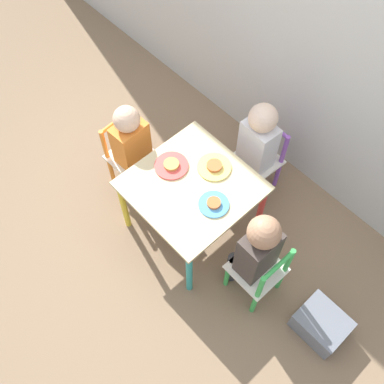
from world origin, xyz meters
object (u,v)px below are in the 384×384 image
object	(u,v)px
chair_orange	(129,155)
child_back	(256,144)
kids_table	(192,191)
chair_purple	(259,159)
child_left	(133,144)
storage_bin	(321,324)
plate_back	(214,167)
plate_right	(214,204)
chair_green	(260,272)
plate_left	(171,165)
child_right	(256,249)

from	to	relation	value
chair_orange	child_back	xyz separation A→B (m)	(0.57, 0.52, 0.20)
kids_table	chair_purple	distance (m)	0.57
chair_orange	child_left	world-z (taller)	child_left
chair_purple	storage_bin	distance (m)	1.03
plate_back	plate_right	bearing A→B (deg)	-45.00
child_left	plate_right	size ratio (longest dim) A/B	4.29
chair_orange	plate_back	world-z (taller)	plate_back
chair_purple	child_back	bearing A→B (deg)	-90.00
chair_orange	plate_back	bearing A→B (deg)	-73.23
chair_green	plate_back	bearing A→B (deg)	-107.05
chair_purple	chair_orange	world-z (taller)	same
kids_table	chair_purple	xyz separation A→B (m)	(0.03, 0.54, -0.18)
chair_orange	storage_bin	size ratio (longest dim) A/B	1.91
child_back	kids_table	bearing A→B (deg)	-90.00
chair_orange	plate_back	xyz separation A→B (m)	(0.54, 0.20, 0.25)
child_left	plate_left	size ratio (longest dim) A/B	3.72
chair_purple	child_back	xyz separation A→B (m)	(-0.00, -0.06, 0.20)
chair_purple	chair_orange	xyz separation A→B (m)	(-0.57, -0.58, 0.00)
kids_table	child_right	world-z (taller)	child_right
plate_left	child_back	bearing A→B (deg)	67.79
child_back	plate_back	bearing A→B (deg)	-91.86
chair_green	plate_right	size ratio (longest dim) A/B	3.09
chair_purple	plate_right	xyz separation A→B (m)	(0.13, -0.54, 0.25)
child_left	plate_back	xyz separation A→B (m)	(0.48, 0.20, 0.08)
chair_orange	storage_bin	xyz separation A→B (m)	(1.48, 0.12, -0.17)
child_right	plate_back	bearing A→B (deg)	-109.01
child_back	storage_bin	world-z (taller)	child_back
chair_purple	child_left	distance (m)	0.79
child_back	child_right	world-z (taller)	child_back
chair_green	plate_left	distance (m)	0.75
plate_right	storage_bin	xyz separation A→B (m)	(0.77, 0.08, -0.42)
child_right	plate_left	size ratio (longest dim) A/B	3.95
plate_right	plate_back	bearing A→B (deg)	135.00
chair_orange	child_left	size ratio (longest dim) A/B	0.72
kids_table	child_right	bearing A→B (deg)	-0.80
kids_table	plate_back	distance (m)	0.18
kids_table	plate_left	xyz separation A→B (m)	(-0.17, 0.00, 0.08)
plate_back	storage_bin	bearing A→B (deg)	-5.07
child_right	plate_right	size ratio (longest dim) A/B	4.56
storage_bin	plate_left	bearing A→B (deg)	-175.71
chair_orange	child_back	size ratio (longest dim) A/B	0.68
child_back	plate_right	world-z (taller)	child_back
chair_purple	child_left	xyz separation A→B (m)	(-0.51, -0.57, 0.17)
chair_orange	child_right	size ratio (longest dim) A/B	0.68
child_back	child_left	xyz separation A→B (m)	(-0.51, -0.51, -0.03)
chair_orange	child_back	bearing A→B (deg)	-51.55
kids_table	chair_purple	world-z (taller)	chair_purple
child_back	plate_back	distance (m)	0.32
chair_purple	child_right	distance (m)	0.73
chair_purple	chair_green	size ratio (longest dim) A/B	1.00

